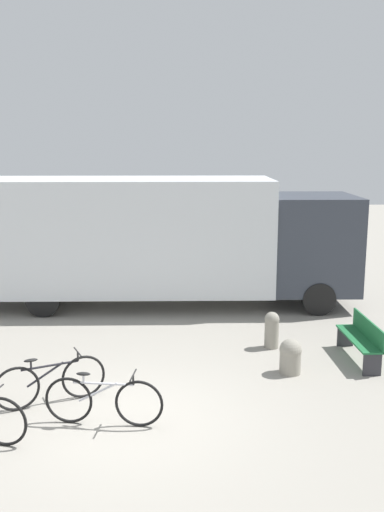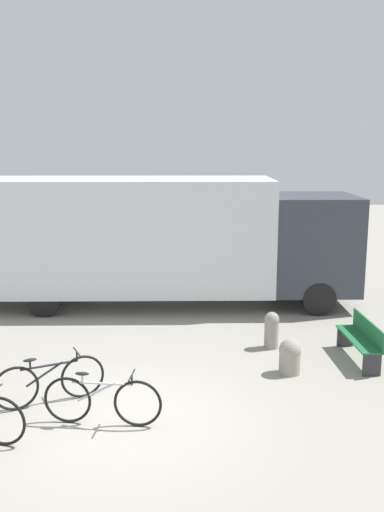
% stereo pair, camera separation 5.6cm
% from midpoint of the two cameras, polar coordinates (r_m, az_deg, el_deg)
% --- Properties ---
extents(ground_plane, '(60.00, 60.00, 0.00)m').
position_cam_midpoint_polar(ground_plane, '(9.35, -6.86, -15.89)').
color(ground_plane, gray).
extents(delivery_truck, '(9.76, 2.61, 3.33)m').
position_cam_midpoint_polar(delivery_truck, '(14.95, -2.90, 1.93)').
color(delivery_truck, silver).
rests_on(delivery_truck, ground).
extents(park_bench, '(0.43, 1.67, 0.83)m').
position_cam_midpoint_polar(park_bench, '(11.85, 16.50, -7.85)').
color(park_bench, '#1E6638').
rests_on(park_bench, ground).
extents(bicycle_middle, '(1.71, 0.79, 0.84)m').
position_cam_midpoint_polar(bicycle_middle, '(9.88, -14.12, -12.07)').
color(bicycle_middle, black).
rests_on(bicycle_middle, ground).
extents(bicycle_far, '(1.83, 0.44, 0.84)m').
position_cam_midpoint_polar(bicycle_far, '(9.06, -9.04, -14.09)').
color(bicycle_far, black).
rests_on(bicycle_far, ground).
extents(bollard_near_bench, '(0.42, 0.42, 0.67)m').
position_cam_midpoint_polar(bollard_near_bench, '(10.95, 9.66, -9.80)').
color(bollard_near_bench, gray).
rests_on(bollard_near_bench, ground).
extents(bollard_far_bench, '(0.31, 0.31, 0.78)m').
position_cam_midpoint_polar(bollard_far_bench, '(12.15, 7.85, -7.19)').
color(bollard_far_bench, gray).
rests_on(bollard_far_bench, ground).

